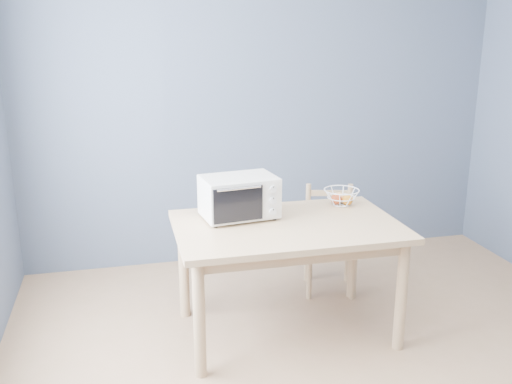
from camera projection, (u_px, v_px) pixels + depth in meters
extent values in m
cube|color=#4D586A|center=(264.00, 107.00, 4.72)|extent=(4.00, 0.01, 2.60)
cube|color=tan|center=(287.00, 227.00, 3.57)|extent=(1.40, 0.90, 0.04)
cylinder|color=tan|center=(199.00, 320.00, 3.19)|extent=(0.07, 0.07, 0.71)
cylinder|color=tan|center=(401.00, 296.00, 3.47)|extent=(0.07, 0.07, 0.71)
cylinder|color=tan|center=(184.00, 268.00, 3.88)|extent=(0.07, 0.07, 0.71)
cylinder|color=tan|center=(353.00, 252.00, 4.16)|extent=(0.07, 0.07, 0.71)
cube|color=beige|center=(239.00, 196.00, 3.64)|extent=(0.50, 0.37, 0.26)
cube|color=black|center=(230.00, 198.00, 3.62)|extent=(0.33, 0.31, 0.20)
cube|color=black|center=(238.00, 205.00, 3.47)|extent=(0.31, 0.05, 0.22)
cylinder|color=silver|center=(239.00, 189.00, 3.43)|extent=(0.28, 0.05, 0.01)
cube|color=beige|center=(272.00, 200.00, 3.56)|extent=(0.13, 0.02, 0.24)
cylinder|color=black|center=(215.00, 226.00, 3.50)|extent=(0.02, 0.02, 0.02)
cylinder|color=black|center=(274.00, 219.00, 3.64)|extent=(0.02, 0.02, 0.02)
cylinder|color=black|center=(205.00, 215.00, 3.71)|extent=(0.02, 0.02, 0.02)
cylinder|color=black|center=(261.00, 208.00, 3.85)|extent=(0.02, 0.02, 0.02)
cylinder|color=silver|center=(273.00, 189.00, 3.53)|extent=(0.05, 0.02, 0.05)
cylinder|color=silver|center=(273.00, 200.00, 3.55)|extent=(0.05, 0.02, 0.05)
cylinder|color=silver|center=(273.00, 212.00, 3.57)|extent=(0.05, 0.02, 0.05)
torus|color=white|center=(342.00, 190.00, 3.90)|extent=(0.31, 0.31, 0.01)
torus|color=white|center=(341.00, 197.00, 3.92)|extent=(0.24, 0.24, 0.01)
torus|color=white|center=(341.00, 205.00, 3.93)|extent=(0.14, 0.14, 0.01)
sphere|color=red|center=(336.00, 199.00, 3.92)|extent=(0.08, 0.08, 0.08)
sphere|color=#C37117|center=(347.00, 200.00, 3.91)|extent=(0.07, 0.07, 0.07)
sphere|color=#E39A58|center=(339.00, 198.00, 3.97)|extent=(0.07, 0.07, 0.07)
cube|color=tan|center=(330.00, 239.00, 4.26)|extent=(0.45, 0.45, 0.03)
cylinder|color=tan|center=(309.00, 274.00, 4.17)|extent=(0.04, 0.04, 0.40)
cylinder|color=tan|center=(353.00, 274.00, 4.16)|extent=(0.04, 0.04, 0.40)
cylinder|color=tan|center=(307.00, 257.00, 4.47)|extent=(0.04, 0.04, 0.40)
cylinder|color=tan|center=(347.00, 257.00, 4.47)|extent=(0.04, 0.04, 0.40)
cylinder|color=tan|center=(308.00, 209.00, 4.36)|extent=(0.04, 0.04, 0.40)
cylinder|color=tan|center=(350.00, 209.00, 4.36)|extent=(0.04, 0.04, 0.40)
cube|color=tan|center=(328.00, 220.00, 4.38)|extent=(0.31, 0.10, 0.04)
cube|color=tan|center=(329.00, 206.00, 4.35)|extent=(0.31, 0.10, 0.04)
cube|color=tan|center=(329.00, 193.00, 4.33)|extent=(0.31, 0.10, 0.04)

